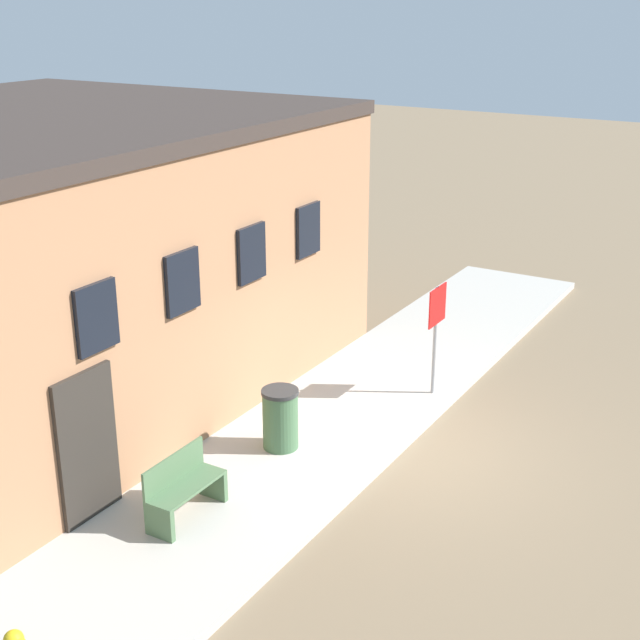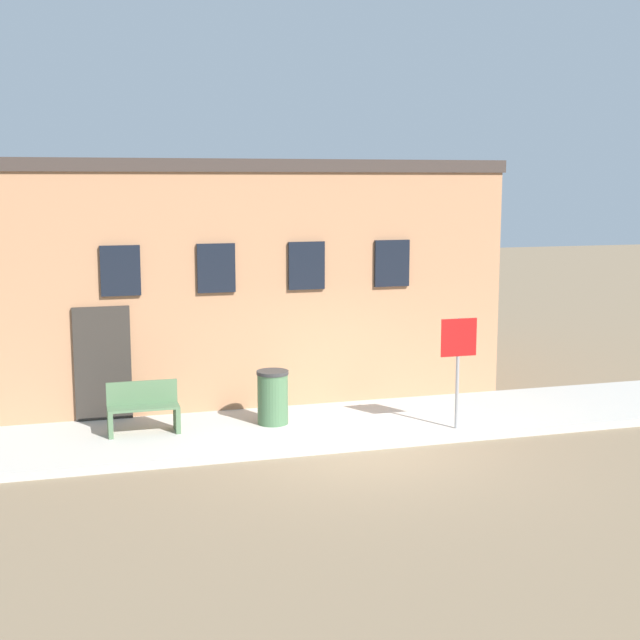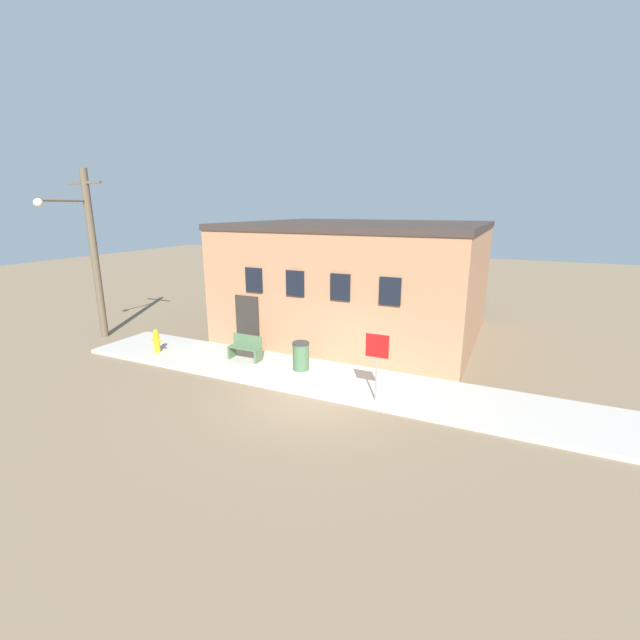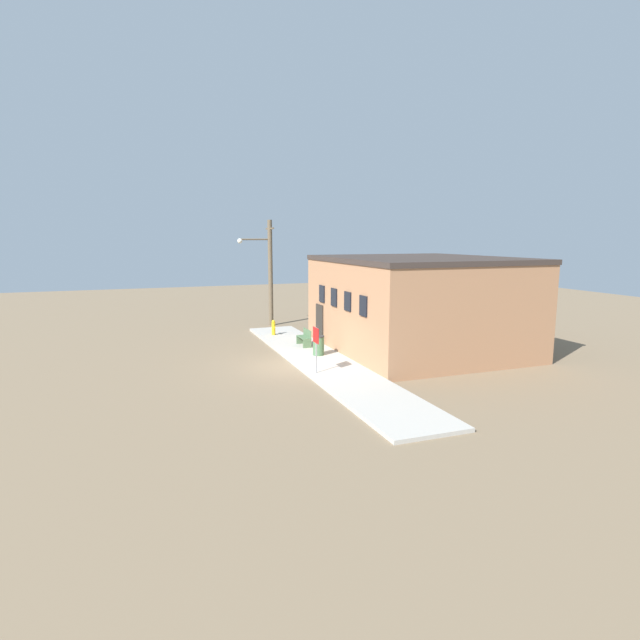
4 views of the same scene
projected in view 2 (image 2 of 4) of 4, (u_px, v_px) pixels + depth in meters
name	position (u px, v px, depth m)	size (l,w,h in m)	color
ground_plane	(361.00, 451.00, 14.66)	(80.00, 80.00, 0.00)	#7A664C
sidewalk	(337.00, 426.00, 15.95)	(18.73, 2.73, 0.14)	#B2ADA3
brick_building	(222.00, 268.00, 20.62)	(9.89, 8.63, 4.81)	#A87551
stop_sign	(458.00, 352.00, 15.30)	(0.66, 0.06, 1.94)	gray
bench	(143.00, 409.00, 15.20)	(1.20, 0.44, 0.87)	#4C6B47
trash_bin	(273.00, 397.00, 15.76)	(0.57, 0.57, 0.96)	#426642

